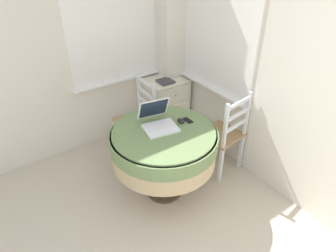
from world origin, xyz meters
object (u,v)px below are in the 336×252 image
Objects in this scene: laptop at (158,121)px; cell_phone at (188,120)px; round_dining_table at (164,144)px; dining_chair_near_back_window at (138,120)px; corner_cabinet at (166,104)px; dining_chair_near_right_window at (224,135)px; book_on_cabinet at (165,81)px; computer_mouse at (181,121)px.

laptop reaches higher than cell_phone.
round_dining_table is 1.06× the size of dining_chair_near_back_window.
cell_phone reaches higher than corner_cabinet.
laptop reaches higher than round_dining_table.
dining_chair_near_right_window is 1.04m from book_on_cabinet.
round_dining_table is 2.60× the size of laptop.
round_dining_table is at bearing -99.32° from dining_chair_near_back_window.
round_dining_table is at bearing -172.74° from computer_mouse.
computer_mouse is 0.63m from dining_chair_near_right_window.
dining_chair_near_right_window is 5.24× the size of book_on_cabinet.
cell_phone reaches higher than book_on_cabinet.
computer_mouse is 0.08m from cell_phone.
round_dining_table is 0.28m from computer_mouse.
book_on_cabinet is (-0.10, 0.99, 0.28)m from dining_chair_near_right_window.
dining_chair_near_right_window reaches higher than round_dining_table.
laptop is 0.84m from dining_chair_near_right_window.
dining_chair_near_back_window is at bearing 79.79° from laptop.
computer_mouse is at bearing 173.21° from cell_phone.
dining_chair_near_back_window reaches higher than computer_mouse.
dining_chair_near_back_window reaches higher than book_on_cabinet.
cell_phone is (0.29, -0.09, -0.05)m from laptop.
corner_cabinet is at bearing 92.33° from dining_chair_near_right_window.
book_on_cabinet is at bearing 21.19° from dining_chair_near_back_window.
laptop reaches higher than dining_chair_near_back_window.
computer_mouse is 1.18m from corner_cabinet.
dining_chair_near_back_window is 1.00× the size of dining_chair_near_right_window.
dining_chair_near_right_window is at bearing -9.34° from cell_phone.
cell_phone is (0.29, 0.02, 0.16)m from round_dining_table.
dining_chair_near_right_window is (0.53, -0.08, -0.33)m from computer_mouse.
round_dining_table is 1.06× the size of dining_chair_near_right_window.
dining_chair_near_right_window is at bearing -4.33° from round_dining_table.
laptop is 4.47× the size of computer_mouse.
computer_mouse is 0.09× the size of dining_chair_near_back_window.
dining_chair_near_right_window is at bearing -12.34° from laptop.
laptop reaches higher than computer_mouse.
round_dining_table is 11.64× the size of computer_mouse.
book_on_cabinet is at bearing 55.36° from round_dining_table.
computer_mouse is at bearing -115.44° from book_on_cabinet.
corner_cabinet is at bearing 25.61° from dining_chair_near_back_window.
dining_chair_near_right_window is 1.07m from corner_cabinet.
dining_chair_near_back_window is (-0.17, 0.72, -0.31)m from cell_phone.
laptop is at bearing 159.46° from computer_mouse.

